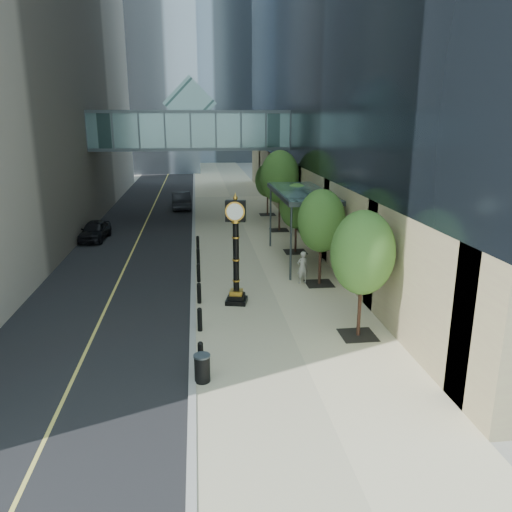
# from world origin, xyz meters

# --- Properties ---
(ground) EXTENTS (320.00, 320.00, 0.00)m
(ground) POSITION_xyz_m (0.00, 0.00, 0.00)
(ground) COLOR gray
(ground) RESTS_ON ground
(road) EXTENTS (8.00, 180.00, 0.02)m
(road) POSITION_xyz_m (-7.00, 40.00, 0.01)
(road) COLOR black
(road) RESTS_ON ground
(sidewalk) EXTENTS (8.00, 180.00, 0.06)m
(sidewalk) POSITION_xyz_m (1.00, 40.00, 0.03)
(sidewalk) COLOR tan
(sidewalk) RESTS_ON ground
(curb) EXTENTS (0.25, 180.00, 0.07)m
(curb) POSITION_xyz_m (-3.00, 40.00, 0.04)
(curb) COLOR gray
(curb) RESTS_ON ground
(distant_tower_c) EXTENTS (22.00, 22.00, 65.00)m
(distant_tower_c) POSITION_xyz_m (-6.00, 120.00, 32.50)
(distant_tower_c) COLOR #90A1B5
(distant_tower_c) RESTS_ON ground
(skywalk) EXTENTS (17.00, 4.20, 5.80)m
(skywalk) POSITION_xyz_m (-3.00, 28.00, 7.71)
(skywalk) COLOR slate
(skywalk) RESTS_ON ground
(entrance_canopy) EXTENTS (3.00, 8.00, 4.38)m
(entrance_canopy) POSITION_xyz_m (3.48, 14.00, 4.19)
(entrance_canopy) COLOR #383F44
(entrance_canopy) RESTS_ON ground
(bollard_row) EXTENTS (0.20, 16.20, 0.90)m
(bollard_row) POSITION_xyz_m (-2.70, 9.00, 0.51)
(bollard_row) COLOR black
(bollard_row) RESTS_ON sidewalk
(street_trees) EXTENTS (2.98, 28.35, 6.12)m
(street_trees) POSITION_xyz_m (3.60, 16.28, 3.61)
(street_trees) COLOR black
(street_trees) RESTS_ON sidewalk
(street_clock) EXTENTS (1.14, 1.14, 5.09)m
(street_clock) POSITION_xyz_m (-0.95, 7.22, 2.27)
(street_clock) COLOR black
(street_clock) RESTS_ON sidewalk
(trash_bin) EXTENTS (0.60, 0.60, 0.90)m
(trash_bin) POSITION_xyz_m (-2.66, 0.10, 0.51)
(trash_bin) COLOR black
(trash_bin) RESTS_ON sidewalk
(pedestrian) EXTENTS (0.73, 0.59, 1.74)m
(pedestrian) POSITION_xyz_m (2.73, 9.73, 0.93)
(pedestrian) COLOR #A29D94
(pedestrian) RESTS_ON sidewalk
(car_near) EXTENTS (1.96, 4.19, 1.39)m
(car_near) POSITION_xyz_m (-10.00, 21.12, 0.71)
(car_near) COLOR black
(car_near) RESTS_ON road
(car_far) EXTENTS (2.04, 5.05, 1.63)m
(car_far) POSITION_xyz_m (-4.20, 33.38, 0.84)
(car_far) COLOR black
(car_far) RESTS_ON road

